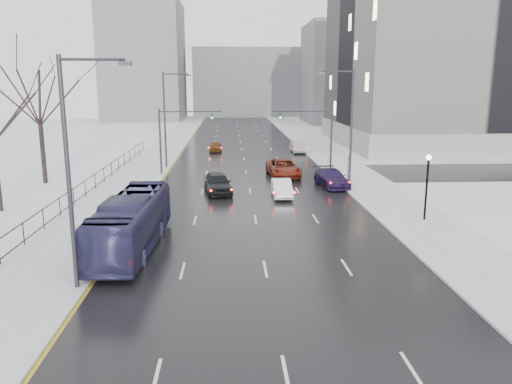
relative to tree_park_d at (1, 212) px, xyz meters
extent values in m
cube|color=black|center=(17.80, 26.00, 0.02)|extent=(16.00, 150.00, 0.04)
cube|color=black|center=(17.80, 14.00, 0.02)|extent=(130.00, 10.00, 0.04)
cube|color=silver|center=(7.30, 26.00, 0.08)|extent=(5.00, 150.00, 0.16)
cube|color=silver|center=(28.30, 26.00, 0.08)|extent=(5.00, 150.00, 0.16)
cube|color=white|center=(-2.20, 26.00, 0.06)|extent=(14.00, 150.00, 0.12)
cube|color=black|center=(4.80, -4.00, 1.41)|extent=(0.04, 70.00, 0.05)
cube|color=black|center=(4.80, -4.00, 0.41)|extent=(0.04, 70.00, 0.05)
cylinder|color=black|center=(4.80, -4.00, 0.81)|extent=(0.06, 0.06, 1.30)
cylinder|color=#2D2D33|center=(26.20, 6.00, 5.00)|extent=(0.20, 0.20, 10.00)
cylinder|color=#2D2D33|center=(24.90, 6.00, 9.80)|extent=(2.60, 0.12, 0.12)
cube|color=#2D2D33|center=(23.60, 6.00, 9.65)|extent=(0.50, 0.25, 0.18)
cylinder|color=#2D2D33|center=(9.40, -14.00, 5.00)|extent=(0.20, 0.20, 10.00)
cylinder|color=#2D2D33|center=(10.70, -14.00, 9.80)|extent=(2.60, 0.12, 0.12)
cube|color=#2D2D33|center=(12.00, -14.00, 9.65)|extent=(0.50, 0.25, 0.18)
cylinder|color=#2D2D33|center=(9.40, 18.00, 5.00)|extent=(0.20, 0.20, 10.00)
cylinder|color=#2D2D33|center=(10.70, 18.00, 9.80)|extent=(2.60, 0.12, 0.12)
cube|color=#2D2D33|center=(12.00, 18.00, 9.65)|extent=(0.50, 0.25, 0.18)
cylinder|color=black|center=(28.80, -4.00, 2.16)|extent=(0.14, 0.14, 4.00)
sphere|color=#FFE5B2|center=(28.80, -4.00, 4.26)|extent=(0.36, 0.36, 0.36)
cylinder|color=#2D2D33|center=(26.20, 14.00, 3.25)|extent=(0.20, 0.20, 6.50)
cylinder|color=#2D2D33|center=(23.20, 14.00, 6.20)|extent=(6.00, 0.12, 0.12)
imported|color=#2D2D33|center=(21.10, 14.00, 5.60)|extent=(0.15, 0.18, 0.90)
sphere|color=#19FF33|center=(21.10, 13.85, 5.60)|extent=(0.16, 0.16, 0.16)
cylinder|color=#2D2D33|center=(9.40, 14.00, 3.25)|extent=(0.20, 0.20, 6.50)
cylinder|color=#2D2D33|center=(12.40, 14.00, 6.20)|extent=(6.00, 0.12, 0.12)
imported|color=#2D2D33|center=(14.50, 14.00, 5.60)|extent=(0.15, 0.18, 0.90)
sphere|color=#19FF33|center=(14.50, 13.85, 5.60)|extent=(0.16, 0.16, 0.16)
cylinder|color=#2D2D33|center=(27.00, 10.00, 1.41)|extent=(0.06, 0.06, 2.50)
cylinder|color=white|center=(27.00, 10.00, 2.56)|extent=(0.60, 0.03, 0.60)
torus|color=#B20C0C|center=(27.00, 10.00, 2.56)|extent=(0.58, 0.06, 0.58)
cube|color=gray|center=(52.80, 38.00, 12.00)|extent=(40.00, 30.00, 24.00)
cube|color=gray|center=(52.80, 38.00, 1.50)|extent=(40.60, 30.60, 3.00)
cube|color=slate|center=(45.80, 81.00, 11.00)|extent=(24.00, 20.00, 22.00)
cube|color=slate|center=(-4.20, 91.00, 14.00)|extent=(18.00, 22.00, 28.00)
cube|color=slate|center=(21.80, 106.00, 9.00)|extent=(30.00, 18.00, 18.00)
imported|color=navy|center=(10.80, -8.57, 1.52)|extent=(2.95, 10.73, 2.96)
imported|color=black|center=(15.13, 5.27, 0.89)|extent=(2.66, 5.20, 1.70)
imported|color=white|center=(20.23, 3.72, 0.73)|extent=(1.49, 4.22, 1.39)
imported|color=maroon|center=(21.30, 12.43, 0.87)|extent=(3.17, 6.15, 1.66)
imported|color=#22143E|center=(25.00, 7.43, 0.79)|extent=(2.74, 5.42, 1.51)
imported|color=#5D330F|center=(14.30, 30.77, 0.71)|extent=(1.64, 3.94, 1.33)
imported|color=#A6A5A9|center=(25.00, 29.47, 0.75)|extent=(1.69, 4.40, 1.43)
camera|label=1|loc=(16.14, -34.82, 8.88)|focal=35.00mm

